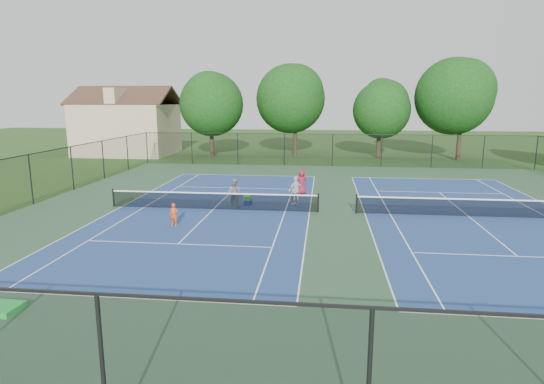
# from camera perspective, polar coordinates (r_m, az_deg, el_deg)

# --- Properties ---
(ground) EXTENTS (140.00, 140.00, 0.00)m
(ground) POSITION_cam_1_polar(r_m,az_deg,el_deg) (25.43, 8.15, -2.60)
(ground) COLOR #234716
(ground) RESTS_ON ground
(court_pad) EXTENTS (36.00, 36.00, 0.01)m
(court_pad) POSITION_cam_1_polar(r_m,az_deg,el_deg) (25.43, 8.15, -2.59)
(court_pad) COLOR #2E5333
(court_pad) RESTS_ON ground
(tennis_court_left) EXTENTS (12.00, 23.83, 1.07)m
(tennis_court_left) POSITION_cam_1_polar(r_m,az_deg,el_deg) (26.14, -7.37, -1.97)
(tennis_court_left) COLOR navy
(tennis_court_left) RESTS_ON ground
(tennis_court_right) EXTENTS (12.00, 23.83, 1.07)m
(tennis_court_right) POSITION_cam_1_polar(r_m,az_deg,el_deg) (26.57, 23.44, -2.63)
(tennis_court_right) COLOR navy
(tennis_court_right) RESTS_ON ground
(perimeter_fence) EXTENTS (36.08, 36.08, 3.02)m
(perimeter_fence) POSITION_cam_1_polar(r_m,az_deg,el_deg) (25.09, 8.26, 0.95)
(perimeter_fence) COLOR black
(perimeter_fence) RESTS_ON ground
(tree_back_a) EXTENTS (6.80, 6.80, 9.15)m
(tree_back_a) POSITION_cam_1_polar(r_m,az_deg,el_deg) (50.16, -7.69, 11.30)
(tree_back_a) COLOR #2D2116
(tree_back_a) RESTS_ON ground
(tree_back_b) EXTENTS (7.60, 7.60, 10.03)m
(tree_back_b) POSITION_cam_1_polar(r_m,az_deg,el_deg) (50.76, 2.98, 12.02)
(tree_back_b) COLOR #2D2116
(tree_back_b) RESTS_ON ground
(tree_back_c) EXTENTS (6.00, 6.00, 8.40)m
(tree_back_c) POSITION_cam_1_polar(r_m,az_deg,el_deg) (50.00, 13.42, 10.46)
(tree_back_c) COLOR #2D2116
(tree_back_c) RESTS_ON ground
(tree_back_d) EXTENTS (7.80, 7.80, 10.37)m
(tree_back_d) POSITION_cam_1_polar(r_m,az_deg,el_deg) (50.58, 22.84, 11.41)
(tree_back_d) COLOR #2D2116
(tree_back_d) RESTS_ON ground
(clapboard_house) EXTENTS (10.80, 8.10, 7.65)m
(clapboard_house) POSITION_cam_1_polar(r_m,az_deg,el_deg) (54.48, -17.70, 7.78)
(clapboard_house) COLOR tan
(clapboard_house) RESTS_ON ground
(child_player) EXTENTS (0.46, 0.34, 1.16)m
(child_player) POSITION_cam_1_polar(r_m,az_deg,el_deg) (22.94, -12.23, -2.82)
(child_player) COLOR #E84F0F
(child_player) RESTS_ON ground
(instructor) EXTENTS (0.93, 0.80, 1.67)m
(instructor) POSITION_cam_1_polar(r_m,az_deg,el_deg) (26.51, -4.77, -0.09)
(instructor) COLOR gray
(instructor) RESTS_ON ground
(bystander_a) EXTENTS (1.05, 0.96, 1.72)m
(bystander_a) POSITION_cam_1_polar(r_m,az_deg,el_deg) (26.94, 3.00, 0.18)
(bystander_a) COLOR silver
(bystander_a) RESTS_ON ground
(bystander_c) EXTENTS (0.94, 0.79, 1.63)m
(bystander_c) POSITION_cam_1_polar(r_m,az_deg,el_deg) (29.95, 3.73, 1.23)
(bystander_c) COLOR maroon
(bystander_c) RESTS_ON ground
(ball_crate) EXTENTS (0.45, 0.39, 0.31)m
(ball_crate) POSITION_cam_1_polar(r_m,az_deg,el_deg) (26.93, -3.04, -1.37)
(ball_crate) COLOR navy
(ball_crate) RESTS_ON ground
(ball_hopper) EXTENTS (0.40, 0.36, 0.41)m
(ball_hopper) POSITION_cam_1_polar(r_m,az_deg,el_deg) (26.85, -3.05, -0.62)
(ball_hopper) COLOR green
(ball_hopper) RESTS_ON ball_crate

